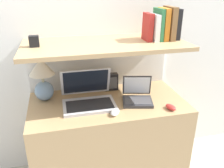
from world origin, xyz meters
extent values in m
cube|color=white|center=(0.00, 0.65, 1.20)|extent=(6.00, 0.05, 2.40)
cube|color=tan|center=(0.00, 0.29, 0.37)|extent=(1.15, 0.59, 0.75)
cube|color=white|center=(0.00, 0.61, 0.57)|extent=(1.15, 0.04, 1.15)
cube|color=tan|center=(0.00, 0.36, 1.16)|extent=(1.15, 0.53, 0.03)
ellipsoid|color=#7593B2|center=(-0.45, 0.44, 0.82)|extent=(0.14, 0.14, 0.15)
cylinder|color=tan|center=(-0.45, 0.44, 0.92)|extent=(0.02, 0.02, 0.06)
cone|color=beige|center=(-0.45, 0.44, 1.01)|extent=(0.18, 0.18, 0.12)
cube|color=silver|center=(-0.15, 0.25, 0.76)|extent=(0.37, 0.24, 0.02)
cube|color=#232326|center=(-0.15, 0.24, 0.77)|extent=(0.33, 0.17, 0.00)
cube|color=silver|center=(-0.14, 0.41, 0.87)|extent=(0.37, 0.09, 0.22)
cube|color=black|center=(-0.14, 0.41, 0.88)|extent=(0.33, 0.07, 0.19)
cube|color=#333338|center=(0.21, 0.23, 0.76)|extent=(0.25, 0.22, 0.02)
cube|color=#47474C|center=(0.21, 0.22, 0.77)|extent=(0.21, 0.17, 0.00)
cube|color=#333338|center=(0.23, 0.33, 0.84)|extent=(0.22, 0.08, 0.16)
cube|color=white|center=(0.23, 0.32, 0.85)|extent=(0.19, 0.07, 0.14)
ellipsoid|color=white|center=(0.01, 0.11, 0.76)|extent=(0.10, 0.12, 0.03)
ellipsoid|color=red|center=(0.40, 0.08, 0.76)|extent=(0.07, 0.10, 0.03)
cube|color=black|center=(0.07, 0.50, 0.82)|extent=(0.11, 0.06, 0.14)
cube|color=#59595B|center=(0.07, 0.47, 0.82)|extent=(0.09, 0.00, 0.10)
cube|color=black|center=(0.52, 0.36, 1.28)|extent=(0.04, 0.12, 0.22)
cube|color=brown|center=(0.48, 0.36, 1.29)|extent=(0.04, 0.17, 0.23)
cube|color=orange|center=(0.43, 0.36, 1.29)|extent=(0.04, 0.15, 0.22)
cube|color=#2D7042|center=(0.39, 0.36, 1.29)|extent=(0.02, 0.16, 0.22)
cube|color=silver|center=(0.35, 0.36, 1.27)|extent=(0.03, 0.17, 0.19)
cube|color=#A82823|center=(0.31, 0.36, 1.27)|extent=(0.04, 0.13, 0.19)
cube|color=black|center=(-0.47, 0.36, 1.21)|extent=(0.06, 0.05, 0.07)
camera|label=1|loc=(-0.34, -1.24, 1.56)|focal=38.00mm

